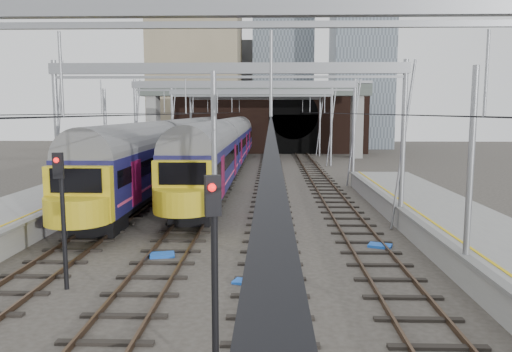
{
  "coord_description": "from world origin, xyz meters",
  "views": [
    {
      "loc": [
        2.0,
        -15.54,
        5.6
      ],
      "look_at": [
        1.27,
        9.22,
        2.4
      ],
      "focal_mm": 35.0,
      "sensor_mm": 36.0,
      "label": 1
    }
  ],
  "objects_px": {
    "train_main": "(235,139)",
    "train_second": "(197,140)",
    "signal_near_left": "(62,203)",
    "signal_near_centre": "(214,253)"
  },
  "relations": [
    {
      "from": "signal_near_left",
      "to": "signal_near_centre",
      "type": "xyz_separation_m",
      "value": [
        5.35,
        -5.38,
        0.01
      ]
    },
    {
      "from": "signal_near_centre",
      "to": "signal_near_left",
      "type": "bearing_deg",
      "value": 116.7
    },
    {
      "from": "train_main",
      "to": "signal_near_centre",
      "type": "relative_size",
      "value": 15.48
    },
    {
      "from": "train_main",
      "to": "signal_near_centre",
      "type": "xyz_separation_m",
      "value": [
        2.88,
        -46.6,
        0.23
      ]
    },
    {
      "from": "train_main",
      "to": "train_second",
      "type": "distance_m",
      "value": 4.78
    },
    {
      "from": "train_main",
      "to": "signal_near_left",
      "type": "distance_m",
      "value": 41.29
    },
    {
      "from": "signal_near_left",
      "to": "signal_near_centre",
      "type": "bearing_deg",
      "value": -58.21
    },
    {
      "from": "train_second",
      "to": "signal_near_centre",
      "type": "distance_m",
      "value": 44.52
    },
    {
      "from": "train_main",
      "to": "signal_near_left",
      "type": "height_order",
      "value": "train_main"
    },
    {
      "from": "train_second",
      "to": "train_main",
      "type": "bearing_deg",
      "value": 33.11
    }
  ]
}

